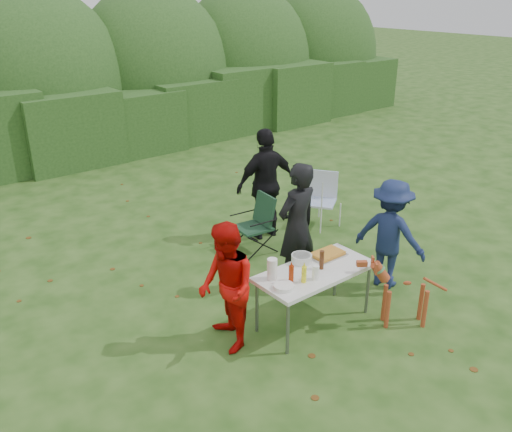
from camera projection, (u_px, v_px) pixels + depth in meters
ground at (303, 309)px, 7.10m from camera, size 80.00×80.00×0.00m
hedge_row at (67, 128)px, 12.51m from camera, size 22.00×1.40×1.70m
shrub_backdrop at (39, 86)px, 13.37m from camera, size 20.00×2.60×3.20m
folding_table at (315, 274)px, 6.57m from camera, size 1.50×0.70×0.74m
person_cook at (297, 227)px, 7.29m from camera, size 0.69×0.48×1.82m
person_red_jacket at (227, 288)px, 6.11m from camera, size 0.78×0.89×1.54m
person_black_puffy at (266, 184)px, 8.83m from camera, size 1.13×0.59×1.85m
child at (390, 234)px, 7.40m from camera, size 0.84×1.13×1.56m
dog at (406, 293)px, 6.64m from camera, size 0.96×0.85×0.88m
camping_chair at (253, 224)px, 8.47m from camera, size 0.63×0.63×0.92m
lawn_chair at (321, 200)px, 9.41m from camera, size 0.77×0.77×0.94m
food_tray at (328, 255)px, 6.88m from camera, size 0.45×0.30×0.02m
focaccia_bread at (328, 253)px, 6.87m from camera, size 0.40×0.26×0.04m
mustard_bottle at (304, 274)px, 6.25m from camera, size 0.06×0.06×0.20m
ketchup_bottle at (291, 274)px, 6.23m from camera, size 0.06×0.06×0.22m
beer_bottle at (322, 260)px, 6.54m from camera, size 0.06×0.06×0.24m
paper_towel_roll at (272, 269)px, 6.31m from camera, size 0.12×0.12×0.26m
cup_stack at (316, 273)px, 6.31m from camera, size 0.08×0.08×0.18m
pasta_bowl at (302, 259)px, 6.72m from camera, size 0.26×0.26×0.10m
plate_stack at (284, 287)px, 6.14m from camera, size 0.24×0.24×0.05m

